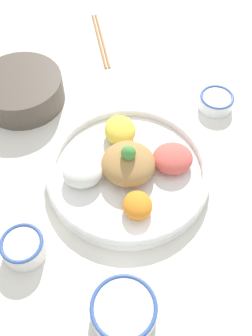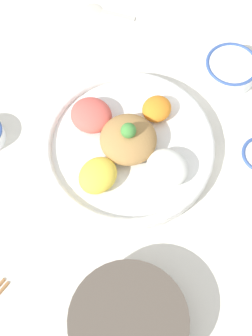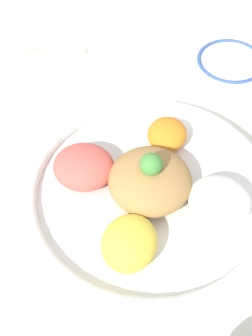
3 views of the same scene
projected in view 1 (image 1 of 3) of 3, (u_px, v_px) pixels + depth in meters
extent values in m
plane|color=silver|center=(138.00, 173.00, 0.87)|extent=(2.40, 2.40, 0.00)
cylinder|color=white|center=(128.00, 173.00, 0.86)|extent=(0.36, 0.36, 0.02)
torus|color=white|center=(128.00, 169.00, 0.85)|extent=(0.36, 0.36, 0.02)
ellipsoid|color=white|center=(83.00, 172.00, 0.82)|extent=(0.09, 0.09, 0.04)
ellipsoid|color=orange|center=(138.00, 205.00, 0.78)|extent=(0.07, 0.07, 0.04)
ellipsoid|color=#E55B51|center=(173.00, 158.00, 0.85)|extent=(0.09, 0.10, 0.04)
ellipsoid|color=yellow|center=(120.00, 130.00, 0.89)|extent=(0.09, 0.08, 0.05)
ellipsoid|color=#AD7F47|center=(128.00, 163.00, 0.83)|extent=(0.12, 0.12, 0.06)
sphere|color=#478E3D|center=(128.00, 153.00, 0.80)|extent=(0.03, 0.03, 0.03)
cylinder|color=white|center=(124.00, 311.00, 0.68)|extent=(0.12, 0.12, 0.04)
torus|color=#38569E|center=(124.00, 307.00, 0.67)|extent=(0.12, 0.12, 0.01)
cylinder|color=#5B3319|center=(124.00, 308.00, 0.67)|extent=(0.10, 0.10, 0.00)
cylinder|color=white|center=(24.00, 248.00, 0.75)|extent=(0.08, 0.08, 0.04)
torus|color=#38569E|center=(21.00, 243.00, 0.73)|extent=(0.08, 0.08, 0.01)
cylinder|color=white|center=(22.00, 244.00, 0.73)|extent=(0.07, 0.07, 0.00)
cylinder|color=white|center=(216.00, 102.00, 0.98)|extent=(0.08, 0.08, 0.03)
torus|color=#38569E|center=(217.00, 98.00, 0.96)|extent=(0.08, 0.08, 0.01)
cylinder|color=#DBB251|center=(217.00, 98.00, 0.97)|extent=(0.07, 0.07, 0.00)
cylinder|color=#51473D|center=(22.00, 90.00, 0.97)|extent=(0.21, 0.21, 0.07)
ellipsoid|color=#E0705B|center=(20.00, 83.00, 0.95)|extent=(0.17, 0.17, 0.02)
cylinder|color=#9E6B3D|center=(99.00, 40.00, 1.14)|extent=(0.25, 0.04, 0.01)
cylinder|color=#9E6B3D|center=(102.00, 39.00, 1.14)|extent=(0.25, 0.04, 0.01)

